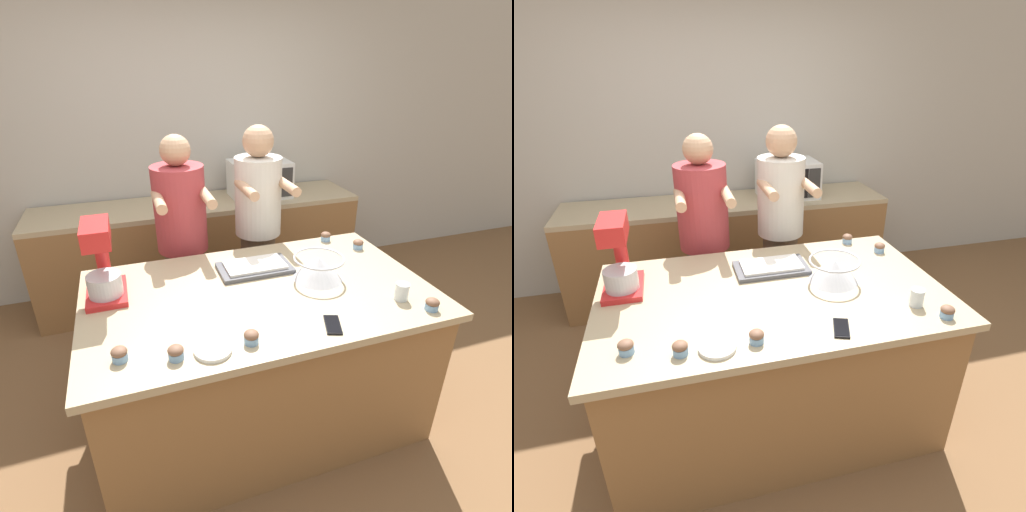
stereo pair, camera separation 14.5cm
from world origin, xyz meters
TOP-DOWN VIEW (x-y plane):
  - ground_plane at (0.00, 0.00)m, footprint 16.00×16.00m
  - back_wall at (0.00, 1.93)m, footprint 10.00×0.06m
  - island_counter at (0.00, 0.00)m, footprint 1.82×1.08m
  - back_counter at (0.00, 1.58)m, footprint 2.80×0.60m
  - person_left at (-0.27, 0.79)m, footprint 0.35×0.51m
  - person_right at (0.27, 0.79)m, footprint 0.34×0.50m
  - stand_mixer at (-0.76, 0.21)m, footprint 0.20×0.30m
  - mixing_bowl at (0.35, 0.02)m, footprint 0.28×0.28m
  - baking_tray at (0.05, 0.23)m, footprint 0.42×0.24m
  - microwave_oven at (0.55, 1.58)m, footprint 0.52×0.37m
  - cell_phone at (0.22, -0.40)m, footprint 0.12×0.16m
  - drinking_glass at (0.66, -0.31)m, footprint 0.07×0.07m
  - small_plate at (-0.35, -0.40)m, footprint 0.16×0.16m
  - cupcake_0 at (0.74, -0.44)m, footprint 0.07×0.07m
  - cupcake_1 at (-0.18, -0.40)m, footprint 0.07×0.07m
  - cupcake_2 at (0.78, 0.30)m, footprint 0.07×0.07m
  - cupcake_3 at (-0.72, -0.34)m, footprint 0.07×0.07m
  - cupcake_4 at (0.64, 0.48)m, footprint 0.07×0.07m
  - cupcake_5 at (-0.50, -0.40)m, footprint 0.07×0.07m

SIDE VIEW (x-z plane):
  - ground_plane at x=0.00m, z-range 0.00..0.00m
  - back_counter at x=0.00m, z-range 0.00..0.88m
  - island_counter at x=0.00m, z-range 0.00..0.89m
  - person_left at x=-0.27m, z-range 0.04..1.62m
  - person_right at x=0.27m, z-range 0.05..1.66m
  - cell_phone at x=0.22m, z-range 0.88..0.90m
  - small_plate at x=-0.35m, z-range 0.88..0.90m
  - baking_tray at x=0.05m, z-range 0.88..0.92m
  - cupcake_0 at x=0.74m, z-range 0.88..0.95m
  - cupcake_1 at x=-0.18m, z-range 0.88..0.95m
  - cupcake_2 at x=0.78m, z-range 0.88..0.95m
  - cupcake_3 at x=-0.72m, z-range 0.88..0.95m
  - cupcake_4 at x=0.64m, z-range 0.88..0.95m
  - cupcake_5 at x=-0.50m, z-range 0.88..0.95m
  - drinking_glass at x=0.66m, z-range 0.88..0.97m
  - mixing_bowl at x=0.35m, z-range 0.89..1.02m
  - microwave_oven at x=0.55m, z-range 0.88..1.20m
  - stand_mixer at x=-0.76m, z-range 0.86..1.27m
  - back_wall at x=0.00m, z-range 0.00..2.70m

